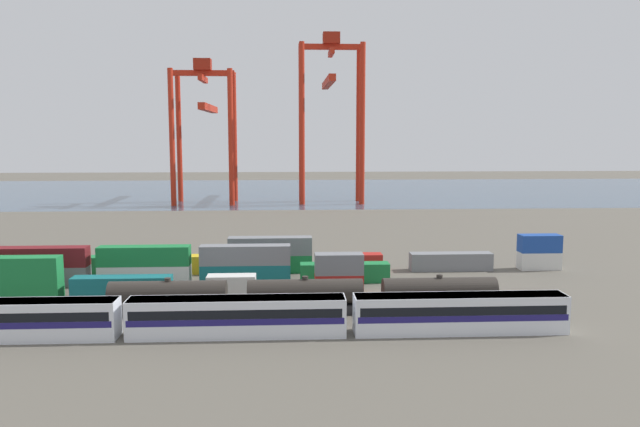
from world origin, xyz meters
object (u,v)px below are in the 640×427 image
(shipping_container_24, at_px, (539,261))
(gantry_crane_west, at_px, (205,117))
(passenger_train, at_px, (237,315))
(shipping_container_20, at_px, (270,263))
(gantry_crane_central, at_px, (331,101))
(freight_tank_row, at_px, (305,296))

(shipping_container_24, bearing_deg, gantry_crane_west, 122.54)
(passenger_train, height_order, shipping_container_20, passenger_train)
(shipping_container_20, relative_size, shipping_container_24, 2.00)
(gantry_crane_west, xyz_separation_m, gantry_crane_central, (36.65, 0.04, 4.72))
(shipping_container_20, bearing_deg, shipping_container_24, 0.00)
(freight_tank_row, bearing_deg, passenger_train, -132.38)
(shipping_container_24, height_order, gantry_crane_west, gantry_crane_west)
(shipping_container_20, distance_m, gantry_crane_central, 101.19)
(shipping_container_24, bearing_deg, passenger_train, -145.68)
(shipping_container_24, bearing_deg, gantry_crane_central, 104.34)
(shipping_container_20, xyz_separation_m, gantry_crane_west, (-21.23, 95.88, 23.57))
(freight_tank_row, bearing_deg, shipping_container_20, 101.80)
(gantry_crane_central, bearing_deg, freight_tank_row, -95.34)
(shipping_container_20, bearing_deg, passenger_train, -95.01)
(gantry_crane_west, bearing_deg, gantry_crane_central, 0.06)
(passenger_train, distance_m, shipping_container_20, 29.13)
(passenger_train, bearing_deg, gantry_crane_west, 98.51)
(passenger_train, height_order, gantry_crane_west, gantry_crane_west)
(freight_tank_row, height_order, gantry_crane_central, gantry_crane_central)
(shipping_container_24, relative_size, gantry_crane_west, 0.15)
(shipping_container_24, relative_size, gantry_crane_central, 0.12)
(freight_tank_row, bearing_deg, shipping_container_24, 31.02)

